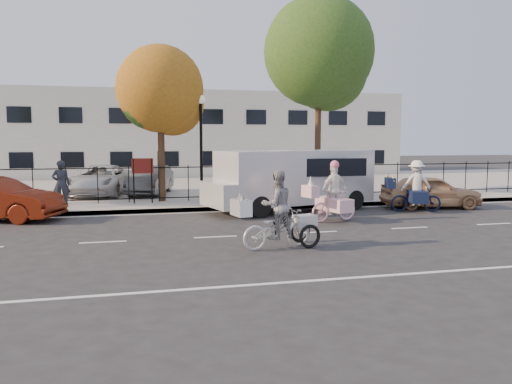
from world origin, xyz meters
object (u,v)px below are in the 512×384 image
object	(u,v)px
lot_car_b	(100,180)
lot_car_c	(150,180)
gold_sedan	(431,192)
unicorn_bike	(333,199)
lamppost	(201,129)
pedestrian	(61,184)
bull_bike	(415,191)
zebra_trike	(277,219)
lot_car_d	(262,177)
white_van	(292,177)

from	to	relation	value
lot_car_b	lot_car_c	world-z (taller)	lot_car_b
gold_sedan	lot_car_c	xyz separation A→B (m)	(-10.64, 6.25, 0.16)
unicorn_bike	lot_car_c	bearing A→B (deg)	19.10
lamppost	lot_car_b	size ratio (longest dim) A/B	0.88
lamppost	pedestrian	world-z (taller)	lamppost
lot_car_b	bull_bike	bearing A→B (deg)	-20.91
zebra_trike	lot_car_d	world-z (taller)	zebra_trike
unicorn_bike	lamppost	bearing A→B (deg)	20.88
zebra_trike	lot_car_b	size ratio (longest dim) A/B	0.46
white_van	lot_car_b	distance (m)	9.47
unicorn_bike	white_van	world-z (taller)	white_van
bull_bike	lot_car_c	bearing A→B (deg)	70.92
unicorn_bike	pedestrian	size ratio (longest dim) A/B	1.16
lot_car_c	lot_car_d	size ratio (longest dim) A/B	0.98
zebra_trike	bull_bike	xyz separation A→B (m)	(6.78, 4.88, 0.02)
pedestrian	lot_car_d	xyz separation A→B (m)	(8.71, 3.65, -0.19)
zebra_trike	unicorn_bike	size ratio (longest dim) A/B	1.11
gold_sedan	white_van	bearing A→B (deg)	93.51
gold_sedan	pedestrian	distance (m)	14.24
bull_bike	white_van	distance (m)	4.62
lamppost	zebra_trike	distance (m)	8.92
gold_sedan	lot_car_b	bearing A→B (deg)	72.96
gold_sedan	pedestrian	size ratio (longest dim) A/B	2.16
zebra_trike	lot_car_d	xyz separation A→B (m)	(2.59, 11.73, 0.10)
lot_car_d	gold_sedan	bearing A→B (deg)	-35.96
lamppost	lot_car_b	world-z (taller)	lamppost
zebra_trike	lot_car_c	world-z (taller)	zebra_trike
zebra_trike	bull_bike	world-z (taller)	zebra_trike
pedestrian	unicorn_bike	bearing A→B (deg)	143.26
pedestrian	gold_sedan	bearing A→B (deg)	160.60
zebra_trike	lot_car_b	xyz separation A→B (m)	(-4.98, 12.19, 0.08)
lamppost	lot_car_d	xyz separation A→B (m)	(3.36, 3.16, -2.26)
zebra_trike	bull_bike	bearing A→B (deg)	-66.63
zebra_trike	pedestrian	distance (m)	10.14
gold_sedan	lot_car_c	size ratio (longest dim) A/B	0.95
pedestrian	white_van	bearing A→B (deg)	158.39
white_van	gold_sedan	distance (m)	5.59
white_van	lot_car_d	bearing A→B (deg)	73.21
pedestrian	lot_car_d	size ratio (longest dim) A/B	0.43
lot_car_b	white_van	bearing A→B (deg)	-27.93
pedestrian	lamppost	bearing A→B (deg)	175.76
bull_bike	pedestrian	xyz separation A→B (m)	(-12.89, 3.20, 0.27)
lot_car_d	lot_car_b	bearing A→B (deg)	-170.47
white_van	lot_car_b	world-z (taller)	white_van
unicorn_bike	bull_bike	xyz separation A→B (m)	(3.88, 1.45, 0.02)
zebra_trike	white_van	distance (m)	6.71
bull_bike	white_van	size ratio (longest dim) A/B	0.31
lot_car_b	lot_car_d	distance (m)	7.59
zebra_trike	bull_bike	distance (m)	8.35
white_van	lot_car_d	world-z (taller)	white_van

